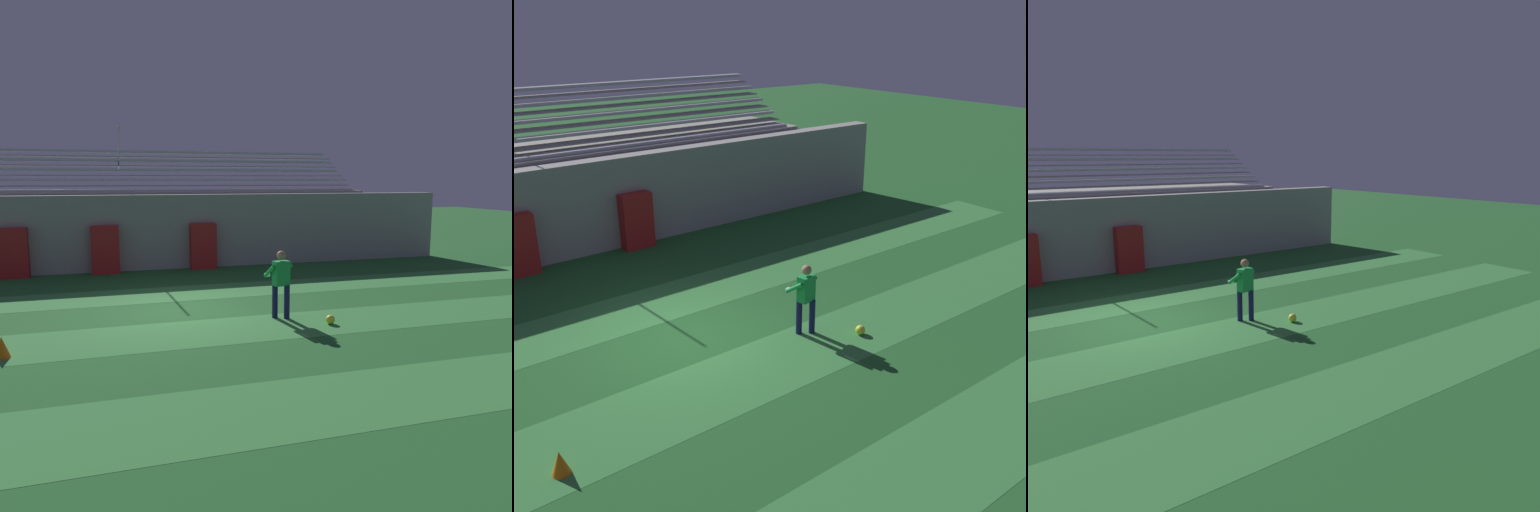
# 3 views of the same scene
# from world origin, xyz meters

# --- Properties ---
(ground_plane) EXTENTS (80.00, 80.00, 0.00)m
(ground_plane) POSITION_xyz_m (0.00, 0.00, 0.00)
(ground_plane) COLOR #236028
(turf_stripe_near) EXTENTS (28.00, 2.00, 0.01)m
(turf_stripe_near) POSITION_xyz_m (0.00, -6.00, 0.00)
(turf_stripe_near) COLOR #38843D
(turf_stripe_near) RESTS_ON ground
(turf_stripe_mid) EXTENTS (28.00, 2.00, 0.01)m
(turf_stripe_mid) POSITION_xyz_m (0.00, -2.00, 0.00)
(turf_stripe_mid) COLOR #38843D
(turf_stripe_mid) RESTS_ON ground
(turf_stripe_far) EXTENTS (28.00, 2.00, 0.01)m
(turf_stripe_far) POSITION_xyz_m (0.00, 2.00, 0.00)
(turf_stripe_far) COLOR #38843D
(turf_stripe_far) RESTS_ON ground
(back_wall) EXTENTS (24.00, 0.60, 2.80)m
(back_wall) POSITION_xyz_m (0.00, 6.50, 1.40)
(back_wall) COLOR #999691
(back_wall) RESTS_ON ground
(padding_pillar_gate_left) EXTENTS (0.97, 0.44, 1.73)m
(padding_pillar_gate_left) POSITION_xyz_m (-1.78, 5.95, 0.87)
(padding_pillar_gate_left) COLOR #B21E1E
(padding_pillar_gate_left) RESTS_ON ground
(padding_pillar_gate_right) EXTENTS (0.97, 0.44, 1.73)m
(padding_pillar_gate_right) POSITION_xyz_m (1.78, 5.95, 0.87)
(padding_pillar_gate_right) COLOR #B21E1E
(padding_pillar_gate_right) RESTS_ON ground
(bleacher_stand) EXTENTS (18.00, 4.05, 5.43)m
(bleacher_stand) POSITION_xyz_m (-0.00, 8.84, 1.50)
(bleacher_stand) COLOR #999691
(bleacher_stand) RESTS_ON ground
(goalkeeper) EXTENTS (0.65, 0.60, 1.67)m
(goalkeeper) POSITION_xyz_m (2.32, -1.38, 0.95)
(goalkeeper) COLOR #19194C
(goalkeeper) RESTS_ON ground
(soccer_ball) EXTENTS (0.22, 0.22, 0.22)m
(soccer_ball) POSITION_xyz_m (3.27, -2.21, 0.11)
(soccer_ball) COLOR yellow
(soccer_ball) RESTS_ON ground
(traffic_cone) EXTENTS (0.30, 0.30, 0.42)m
(traffic_cone) POSITION_xyz_m (-3.68, -2.50, 0.21)
(traffic_cone) COLOR orange
(traffic_cone) RESTS_ON ground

